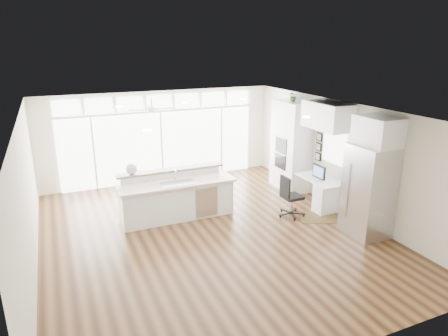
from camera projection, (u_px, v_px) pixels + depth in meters
name	position (u px, v px, depth m)	size (l,w,h in m)	color
floor	(211.00, 234.00, 8.82)	(7.00, 8.00, 0.02)	#3C2312
ceiling	(209.00, 112.00, 8.00)	(7.00, 8.00, 0.02)	silver
wall_back	(160.00, 136.00, 11.90)	(7.00, 0.04, 2.70)	beige
wall_front	(330.00, 271.00, 4.91)	(7.00, 0.04, 2.70)	beige
wall_left	(27.00, 201.00, 7.07)	(0.04, 8.00, 2.70)	beige
wall_right	(343.00, 157.00, 9.75)	(0.04, 8.00, 2.70)	beige
glass_wall	(161.00, 147.00, 11.94)	(5.80, 0.06, 2.08)	white
transom_row	(159.00, 102.00, 11.54)	(5.90, 0.06, 0.40)	white
desk_window	(334.00, 147.00, 9.93)	(0.04, 0.85, 0.85)	white
ceiling_fan	(152.00, 105.00, 10.32)	(1.16, 1.16, 0.32)	silver
recessed_lights	(206.00, 111.00, 8.18)	(3.40, 3.00, 0.02)	white
oven_cabinet	(291.00, 146.00, 11.22)	(0.64, 1.20, 2.50)	white
desk_nook	(320.00, 192.00, 10.16)	(0.72, 1.30, 0.76)	white
upper_cabinets	(327.00, 116.00, 9.58)	(0.64, 1.30, 0.64)	white
refrigerator	(369.00, 191.00, 8.53)	(0.76, 0.90, 2.00)	silver
fridge_cabinet	(378.00, 131.00, 8.16)	(0.64, 0.90, 0.60)	white
framed_photos	(319.00, 147.00, 10.52)	(0.06, 0.22, 0.80)	black
kitchen_island	(177.00, 196.00, 9.47)	(2.76, 1.04, 1.10)	white
rug	(319.00, 217.00, 9.60)	(0.93, 0.67, 0.01)	#352411
office_chair	(292.00, 196.00, 9.56)	(0.53, 0.49, 1.02)	black
fishbowl	(131.00, 169.00, 9.25)	(0.27, 0.27, 0.27)	silver
monitor	(319.00, 172.00, 9.96)	(0.08, 0.45, 0.38)	black
keyboard	(313.00, 179.00, 9.95)	(0.13, 0.35, 0.02)	silver
potted_plant	(293.00, 97.00, 10.81)	(0.27, 0.30, 0.23)	#31622A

